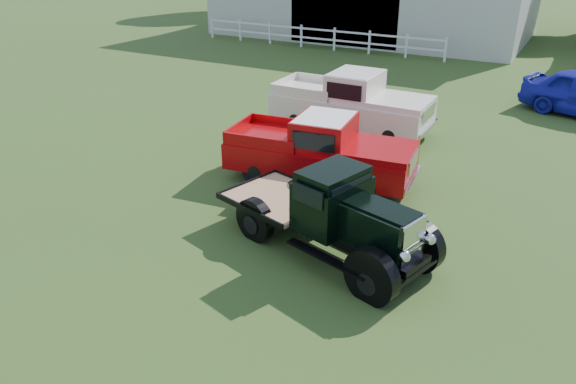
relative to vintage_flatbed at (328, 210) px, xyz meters
The scene contains 5 objects.
ground 1.86m from the vintage_flatbed, 140.54° to the right, with size 120.00×120.00×0.00m, color #354A1E.
fence_rail 21.11m from the vintage_flatbed, 115.95° to the left, with size 14.20×0.16×1.20m, color white, non-canonical shape.
vintage_flatbed is the anchor object (origin of this frame).
red_pickup 3.50m from the vintage_flatbed, 117.89° to the left, with size 5.05×1.94×1.84m, color #AA070A, non-canonical shape.
white_pickup 7.63m from the vintage_flatbed, 108.79° to the left, with size 5.32×2.06×1.95m, color silver, non-canonical shape.
Camera 1 is at (5.31, -8.37, 6.27)m, focal length 35.00 mm.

